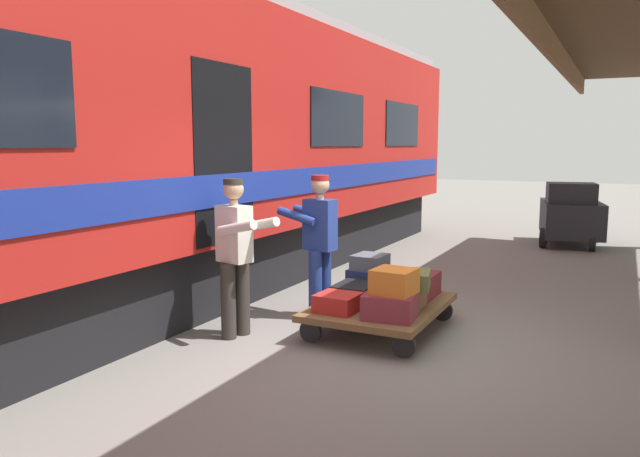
% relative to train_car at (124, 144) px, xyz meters
% --- Properties ---
extents(ground_plane, '(60.00, 60.00, 0.00)m').
position_rel_train_car_xyz_m(ground_plane, '(-3.73, 0.00, -2.06)').
color(ground_plane, slate).
extents(train_car, '(3.02, 17.25, 4.00)m').
position_rel_train_car_xyz_m(train_car, '(0.00, 0.00, 0.00)').
color(train_car, '#B21E19').
rests_on(train_car, ground_plane).
extents(luggage_cart, '(1.27, 1.74, 0.31)m').
position_rel_train_car_xyz_m(luggage_cart, '(-3.19, -0.50, -1.79)').
color(luggage_cart, brown).
rests_on(luggage_cart, ground_plane).
extents(suitcase_burgundy_valise, '(0.55, 0.52, 0.25)m').
position_rel_train_car_xyz_m(suitcase_burgundy_valise, '(-3.48, -0.02, -1.62)').
color(suitcase_burgundy_valise, maroon).
rests_on(suitcase_burgundy_valise, luggage_cart).
extents(suitcase_black_hardshell, '(0.42, 0.60, 0.20)m').
position_rel_train_car_xyz_m(suitcase_black_hardshell, '(-2.91, -0.50, -1.65)').
color(suitcase_black_hardshell, black).
rests_on(suitcase_black_hardshell, luggage_cart).
extents(suitcase_red_plastic, '(0.44, 0.47, 0.19)m').
position_rel_train_car_xyz_m(suitcase_red_plastic, '(-2.91, -0.02, -1.65)').
color(suitcase_red_plastic, '#AD231E').
rests_on(suitcase_red_plastic, luggage_cart).
extents(suitcase_navy_fabric, '(0.50, 0.56, 0.28)m').
position_rel_train_car_xyz_m(suitcase_navy_fabric, '(-2.91, -0.98, -1.61)').
color(suitcase_navy_fabric, navy).
rests_on(suitcase_navy_fabric, luggage_cart).
extents(suitcase_maroon_trunk, '(0.36, 0.60, 0.27)m').
position_rel_train_car_xyz_m(suitcase_maroon_trunk, '(-3.48, -0.98, -1.61)').
color(suitcase_maroon_trunk, maroon).
rests_on(suitcase_maroon_trunk, luggage_cart).
extents(suitcase_brown_leather, '(0.40, 0.60, 0.21)m').
position_rel_train_car_xyz_m(suitcase_brown_leather, '(-3.48, -0.50, -1.64)').
color(suitcase_brown_leather, brown).
rests_on(suitcase_brown_leather, luggage_cart).
extents(suitcase_slate_roller, '(0.38, 0.42, 0.17)m').
position_rel_train_car_xyz_m(suitcase_slate_roller, '(-2.88, -0.95, -1.38)').
color(suitcase_slate_roller, '#4C515B').
rests_on(suitcase_slate_roller, suitcase_navy_fabric).
extents(suitcase_orange_carryall, '(0.43, 0.41, 0.25)m').
position_rel_train_car_xyz_m(suitcase_orange_carryall, '(-3.51, -0.04, -1.37)').
color(suitcase_orange_carryall, '#CC6B23').
rests_on(suitcase_orange_carryall, suitcase_burgundy_valise).
extents(suitcase_olive_duffel, '(0.53, 0.56, 0.19)m').
position_rel_train_car_xyz_m(suitcase_olive_duffel, '(-3.52, -0.50, -1.44)').
color(suitcase_olive_duffel, brown).
rests_on(suitcase_olive_duffel, suitcase_brown_leather).
extents(porter_in_overalls, '(0.70, 0.48, 1.70)m').
position_rel_train_car_xyz_m(porter_in_overalls, '(-2.33, -0.68, -1.14)').
color(porter_in_overalls, navy).
rests_on(porter_in_overalls, ground_plane).
extents(porter_by_door, '(0.72, 0.53, 1.70)m').
position_rel_train_car_xyz_m(porter_by_door, '(-1.89, 0.38, -1.14)').
color(porter_by_door, '#332D28').
rests_on(porter_by_door, ground_plane).
extents(baggage_tug, '(1.40, 1.88, 1.30)m').
position_rel_train_car_xyz_m(baggage_tug, '(-4.59, -7.63, -1.43)').
color(baggage_tug, black).
rests_on(baggage_tug, ground_plane).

